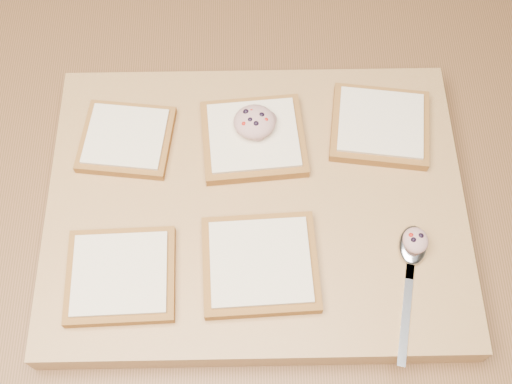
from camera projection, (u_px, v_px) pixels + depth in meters
ground at (294, 353)px, 1.63m from camera, size 4.00×4.00×0.00m
island_counter at (307, 300)px, 1.22m from camera, size 2.00×0.80×0.90m
cutting_board at (256, 206)px, 0.79m from camera, size 0.51×0.38×0.04m
bread_far_left at (126, 139)px, 0.80m from camera, size 0.12×0.11×0.02m
bread_far_center at (253, 138)px, 0.80m from camera, size 0.14×0.13×0.02m
bread_far_right at (380, 125)px, 0.81m from camera, size 0.14×0.13×0.02m
bread_near_left at (121, 275)px, 0.72m from camera, size 0.13×0.12×0.02m
bread_near_center at (260, 264)px, 0.73m from camera, size 0.14×0.13×0.02m
tuna_salad_dollop at (255, 122)px, 0.79m from camera, size 0.05×0.05×0.02m
spoon at (412, 255)px, 0.74m from camera, size 0.06×0.17×0.01m
spoon_salad at (416, 240)px, 0.73m from camera, size 0.03×0.03×0.02m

